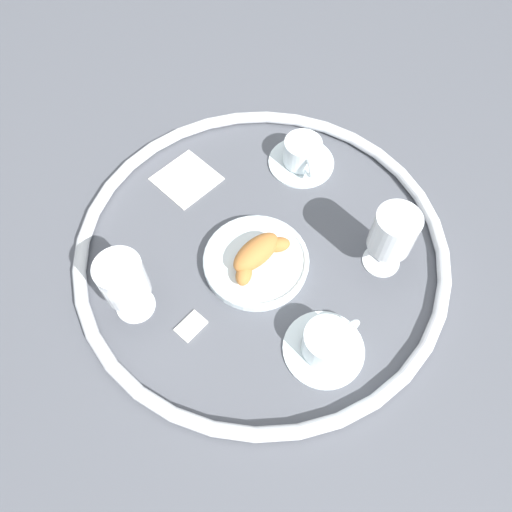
% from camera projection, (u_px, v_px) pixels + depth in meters
% --- Properties ---
extents(ground_plane, '(2.20, 2.20, 0.00)m').
position_uv_depth(ground_plane, '(262.00, 250.00, 0.90)').
color(ground_plane, '#4C4F56').
extents(table_chrome_rim, '(0.69, 0.69, 0.02)m').
position_uv_depth(table_chrome_rim, '(262.00, 246.00, 0.89)').
color(table_chrome_rim, silver).
rests_on(table_chrome_rim, ground_plane).
extents(pastry_plate, '(0.19, 0.19, 0.02)m').
position_uv_depth(pastry_plate, '(256.00, 261.00, 0.88)').
color(pastry_plate, silver).
rests_on(pastry_plate, ground_plane).
extents(croissant_large, '(0.13, 0.08, 0.04)m').
position_uv_depth(croissant_large, '(257.00, 254.00, 0.85)').
color(croissant_large, '#AD6B33').
rests_on(croissant_large, pastry_plate).
extents(coffee_cup_near, '(0.14, 0.14, 0.06)m').
position_uv_depth(coffee_cup_near, '(326.00, 344.00, 0.78)').
color(coffee_cup_near, silver).
rests_on(coffee_cup_near, ground_plane).
extents(coffee_cup_far, '(0.14, 0.14, 0.06)m').
position_uv_depth(coffee_cup_far, '(302.00, 155.00, 0.99)').
color(coffee_cup_far, silver).
rests_on(coffee_cup_far, ground_plane).
extents(juice_glass_left, '(0.08, 0.08, 0.14)m').
position_uv_depth(juice_glass_left, '(124.00, 282.00, 0.77)').
color(juice_glass_left, white).
rests_on(juice_glass_left, ground_plane).
extents(juice_glass_right, '(0.08, 0.08, 0.14)m').
position_uv_depth(juice_glass_right, '(393.00, 234.00, 0.81)').
color(juice_glass_right, white).
rests_on(juice_glass_right, ground_plane).
extents(sugar_packet, '(0.06, 0.05, 0.01)m').
position_uv_depth(sugar_packet, '(191.00, 326.00, 0.82)').
color(sugar_packet, white).
rests_on(sugar_packet, ground_plane).
extents(folded_napkin, '(0.13, 0.13, 0.01)m').
position_uv_depth(folded_napkin, '(186.00, 178.00, 0.98)').
color(folded_napkin, silver).
rests_on(folded_napkin, ground_plane).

